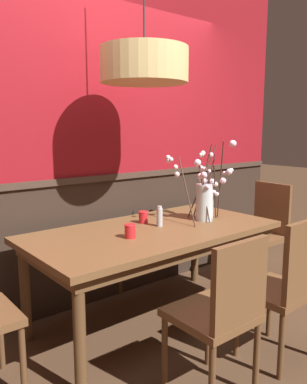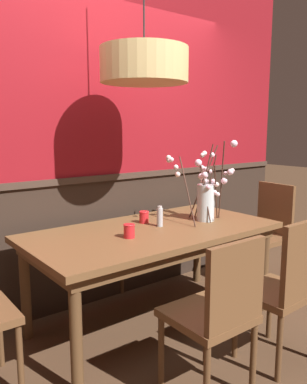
% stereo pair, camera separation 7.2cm
% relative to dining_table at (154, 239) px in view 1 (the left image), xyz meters
% --- Properties ---
extents(ground_plane, '(24.00, 24.00, 0.00)m').
position_rel_dining_table_xyz_m(ground_plane, '(0.00, 0.00, -0.66)').
color(ground_plane, '#4C3321').
extents(back_wall, '(4.33, 0.14, 2.98)m').
position_rel_dining_table_xyz_m(back_wall, '(0.00, 0.66, 0.82)').
color(back_wall, '#2D2119').
rests_on(back_wall, ground).
extents(dining_table, '(1.86, 0.95, 0.74)m').
position_rel_dining_table_xyz_m(dining_table, '(0.00, 0.00, 0.00)').
color(dining_table, brown).
rests_on(dining_table, ground).
extents(chair_near_side_left, '(0.43, 0.43, 0.92)m').
position_rel_dining_table_xyz_m(chair_near_side_left, '(-0.26, -0.88, -0.14)').
color(chair_near_side_left, brown).
rests_on(chair_near_side_left, ground).
extents(chair_far_side_left, '(0.41, 0.43, 0.89)m').
position_rel_dining_table_xyz_m(chair_far_side_left, '(-0.27, 0.88, -0.15)').
color(chair_far_side_left, brown).
rests_on(chair_far_side_left, ground).
extents(chair_head_east_end, '(0.45, 0.45, 0.95)m').
position_rel_dining_table_xyz_m(chair_head_east_end, '(1.36, -0.02, -0.14)').
color(chair_head_east_end, brown).
rests_on(chair_head_east_end, ground).
extents(chair_far_side_right, '(0.45, 0.48, 0.95)m').
position_rel_dining_table_xyz_m(chair_far_side_right, '(0.26, 0.89, -0.14)').
color(chair_far_side_right, brown).
rests_on(chair_far_side_right, ground).
extents(chair_near_side_right, '(0.44, 0.39, 0.94)m').
position_rel_dining_table_xyz_m(chair_near_side_right, '(0.33, -0.91, -0.14)').
color(chair_near_side_right, brown).
rests_on(chair_near_side_right, ground).
extents(vase_with_blossoms, '(0.51, 0.39, 0.64)m').
position_rel_dining_table_xyz_m(vase_with_blossoms, '(0.49, -0.05, 0.29)').
color(vase_with_blossoms, silver).
rests_on(vase_with_blossoms, dining_table).
extents(candle_holder_nearer_center, '(0.08, 0.08, 0.09)m').
position_rel_dining_table_xyz_m(candle_holder_nearer_center, '(0.05, 0.19, 0.13)').
color(candle_holder_nearer_center, red).
rests_on(candle_holder_nearer_center, dining_table).
extents(candle_holder_nearer_edge, '(0.08, 0.08, 0.09)m').
position_rel_dining_table_xyz_m(candle_holder_nearer_edge, '(-0.28, -0.09, 0.13)').
color(candle_holder_nearer_edge, red).
rests_on(candle_holder_nearer_edge, dining_table).
extents(condiment_bottle, '(0.05, 0.05, 0.16)m').
position_rel_dining_table_xyz_m(condiment_bottle, '(0.08, 0.02, 0.16)').
color(condiment_bottle, '#ADADB2').
rests_on(condiment_bottle, dining_table).
extents(pendant_lamp, '(0.61, 0.61, 1.20)m').
position_rel_dining_table_xyz_m(pendant_lamp, '(-0.05, 0.04, 1.24)').
color(pendant_lamp, tan).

